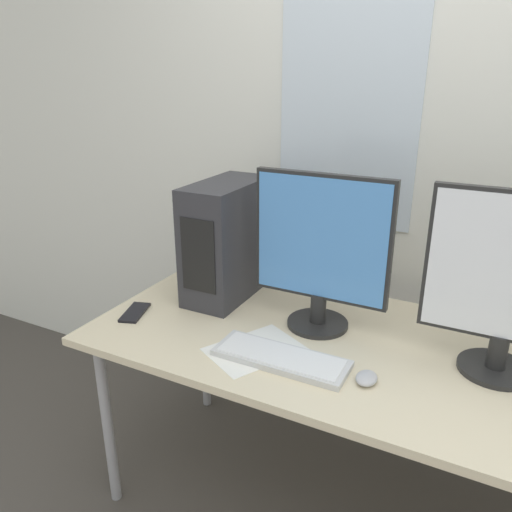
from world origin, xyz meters
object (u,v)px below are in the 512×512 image
at_px(keyboard, 281,358).
at_px(mouse, 366,378).
at_px(monitor_main, 321,250).
at_px(pc_tower, 227,240).
at_px(monitor_right_near, 511,283).
at_px(cell_phone, 135,312).

distance_m(keyboard, mouse, 0.27).
distance_m(monitor_main, mouse, 0.45).
height_order(pc_tower, monitor_right_near, monitor_right_near).
relative_size(keyboard, cell_phone, 2.54).
height_order(pc_tower, keyboard, pc_tower).
bearing_deg(mouse, pc_tower, 152.43).
height_order(monitor_right_near, cell_phone, monitor_right_near).
xyz_separation_m(monitor_main, mouse, (0.25, -0.26, -0.27)).
height_order(monitor_main, keyboard, monitor_main).
bearing_deg(monitor_main, pc_tower, 167.68).
height_order(monitor_right_near, keyboard, monitor_right_near).
bearing_deg(monitor_main, mouse, -46.02).
bearing_deg(keyboard, pc_tower, 138.01).
bearing_deg(keyboard, mouse, 2.54).
height_order(keyboard, cell_phone, keyboard).
relative_size(mouse, cell_phone, 0.49).
distance_m(pc_tower, monitor_main, 0.44).
distance_m(pc_tower, keyboard, 0.59).
bearing_deg(keyboard, monitor_right_near, 22.22).
relative_size(monitor_right_near, mouse, 6.74).
height_order(keyboard, mouse, mouse).
distance_m(pc_tower, mouse, 0.79).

